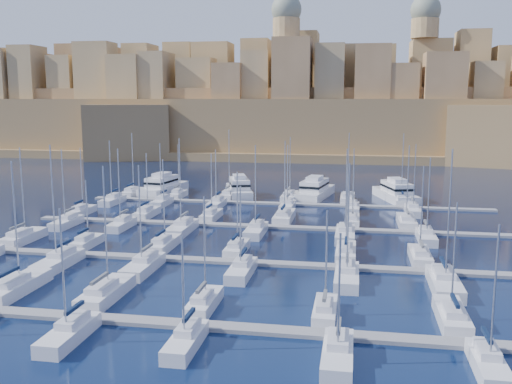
% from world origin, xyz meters
% --- Properties ---
extents(ground, '(600.00, 600.00, 0.00)m').
position_xyz_m(ground, '(0.00, 0.00, 0.00)').
color(ground, black).
rests_on(ground, ground).
extents(pontoon_near, '(84.00, 2.00, 0.40)m').
position_xyz_m(pontoon_near, '(0.00, -34.00, 0.20)').
color(pontoon_near, slate).
rests_on(pontoon_near, ground).
extents(pontoon_mid_near, '(84.00, 2.00, 0.40)m').
position_xyz_m(pontoon_mid_near, '(0.00, -12.00, 0.20)').
color(pontoon_mid_near, slate).
rests_on(pontoon_mid_near, ground).
extents(pontoon_mid_far, '(84.00, 2.00, 0.40)m').
position_xyz_m(pontoon_mid_far, '(0.00, 10.00, 0.20)').
color(pontoon_mid_far, slate).
rests_on(pontoon_mid_far, ground).
extents(pontoon_far, '(84.00, 2.00, 0.40)m').
position_xyz_m(pontoon_far, '(0.00, 32.00, 0.20)').
color(pontoon_far, slate).
rests_on(pontoon_far, ground).
extents(sailboat_1, '(3.09, 10.30, 15.30)m').
position_xyz_m(sailboat_1, '(-23.14, -27.98, 0.76)').
color(sailboat_1, silver).
rests_on(sailboat_1, ground).
extents(sailboat_2, '(2.98, 9.92, 14.99)m').
position_xyz_m(sailboat_2, '(-12.24, -28.16, 0.76)').
color(sailboat_2, silver).
rests_on(sailboat_2, ground).
extents(sailboat_3, '(2.37, 7.89, 12.20)m').
position_xyz_m(sailboat_3, '(-0.79, -29.16, 0.72)').
color(sailboat_3, silver).
rests_on(sailboat_3, ground).
extents(sailboat_4, '(2.25, 7.51, 11.24)m').
position_xyz_m(sailboat_4, '(11.83, -29.35, 0.71)').
color(sailboat_4, silver).
rests_on(sailboat_4, ground).
extents(sailboat_5, '(2.69, 8.95, 12.27)m').
position_xyz_m(sailboat_5, '(24.18, -28.64, 0.73)').
color(sailboat_5, silver).
rests_on(sailboat_5, ground).
extents(sailboat_8, '(2.49, 8.30, 12.69)m').
position_xyz_m(sailboat_8, '(-10.77, -39.04, 0.73)').
color(sailboat_8, silver).
rests_on(sailboat_8, ground).
extents(sailboat_9, '(2.29, 7.63, 10.60)m').
position_xyz_m(sailboat_9, '(0.13, -38.71, 0.70)').
color(sailboat_9, silver).
rests_on(sailboat_9, ground).
extents(sailboat_10, '(2.52, 8.40, 11.50)m').
position_xyz_m(sailboat_10, '(13.43, -39.09, 0.72)').
color(sailboat_10, silver).
rests_on(sailboat_10, ground).
extents(sailboat_11, '(2.33, 7.77, 12.60)m').
position_xyz_m(sailboat_11, '(25.43, -38.78, 0.72)').
color(sailboat_11, silver).
rests_on(sailboat_11, ground).
extents(sailboat_12, '(2.83, 9.42, 14.87)m').
position_xyz_m(sailboat_12, '(-35.78, -6.41, 0.75)').
color(sailboat_12, silver).
rests_on(sailboat_12, ground).
extents(sailboat_13, '(2.21, 7.37, 10.31)m').
position_xyz_m(sailboat_13, '(-24.75, -7.41, 0.70)').
color(sailboat_13, silver).
rests_on(sailboat_13, ground).
extents(sailboat_14, '(2.66, 8.87, 13.50)m').
position_xyz_m(sailboat_14, '(-13.03, -6.68, 0.74)').
color(sailboat_14, silver).
rests_on(sailboat_14, ground).
extents(sailboat_15, '(2.44, 8.12, 11.98)m').
position_xyz_m(sailboat_15, '(-1.97, -7.05, 0.72)').
color(sailboat_15, silver).
rests_on(sailboat_15, ground).
extents(sailboat_16, '(2.70, 9.02, 13.31)m').
position_xyz_m(sailboat_16, '(13.43, -6.61, 0.74)').
color(sailboat_16, silver).
rests_on(sailboat_16, ground).
extents(sailboat_17, '(2.63, 8.75, 13.30)m').
position_xyz_m(sailboat_17, '(23.41, -6.74, 0.73)').
color(sailboat_17, silver).
rests_on(sailboat_17, ground).
extents(sailboat_19, '(2.87, 9.57, 16.40)m').
position_xyz_m(sailboat_19, '(-23.61, -17.67, 0.77)').
color(sailboat_19, silver).
rests_on(sailboat_19, ground).
extents(sailboat_20, '(2.85, 9.50, 14.05)m').
position_xyz_m(sailboat_20, '(-11.93, -17.63, 0.75)').
color(sailboat_20, silver).
rests_on(sailboat_20, ground).
extents(sailboat_21, '(2.60, 8.66, 11.71)m').
position_xyz_m(sailboat_21, '(0.78, -17.22, 0.72)').
color(sailboat_21, silver).
rests_on(sailboat_21, ground).
extents(sailboat_22, '(2.84, 9.46, 14.78)m').
position_xyz_m(sailboat_22, '(13.78, -17.61, 0.75)').
color(sailboat_22, silver).
rests_on(sailboat_22, ground).
extents(sailboat_23, '(3.16, 10.53, 16.65)m').
position_xyz_m(sailboat_23, '(24.96, -18.14, 0.78)').
color(sailboat_23, silver).
rests_on(sailboat_23, ground).
extents(sailboat_24, '(2.37, 7.89, 13.06)m').
position_xyz_m(sailboat_24, '(-36.82, 14.84, 0.73)').
color(sailboat_24, silver).
rests_on(sailboat_24, ground).
extents(sailboat_25, '(2.56, 8.54, 12.19)m').
position_xyz_m(sailboat_25, '(-23.90, 15.16, 0.72)').
color(sailboat_25, silver).
rests_on(sailboat_25, ground).
extents(sailboat_26, '(2.50, 8.32, 12.40)m').
position_xyz_m(sailboat_26, '(-11.46, 15.05, 0.72)').
color(sailboat_26, silver).
rests_on(sailboat_26, ground).
extents(sailboat_27, '(3.09, 10.30, 14.78)m').
position_xyz_m(sailboat_27, '(1.91, 16.03, 0.76)').
color(sailboat_27, silver).
rests_on(sailboat_27, ground).
extents(sailboat_28, '(2.37, 7.89, 12.63)m').
position_xyz_m(sailboat_28, '(14.15, 14.84, 0.72)').
color(sailboat_28, silver).
rests_on(sailboat_28, ground).
extents(sailboat_29, '(2.95, 9.85, 14.28)m').
position_xyz_m(sailboat_29, '(23.43, 15.80, 0.75)').
color(sailboat_29, silver).
rests_on(sailboat_29, ground).
extents(sailboat_30, '(2.53, 8.43, 13.79)m').
position_xyz_m(sailboat_30, '(-34.61, 4.90, 0.74)').
color(sailboat_30, silver).
rests_on(sailboat_30, ground).
extents(sailboat_31, '(2.46, 8.19, 13.99)m').
position_xyz_m(sailboat_31, '(-24.56, 5.01, 0.74)').
color(sailboat_31, silver).
rests_on(sailboat_31, ground).
extents(sailboat_32, '(3.02, 10.06, 15.87)m').
position_xyz_m(sailboat_32, '(-13.57, 4.09, 0.77)').
color(sailboat_32, silver).
rests_on(sailboat_32, ground).
extents(sailboat_33, '(2.71, 9.05, 14.94)m').
position_xyz_m(sailboat_33, '(-1.24, 4.59, 0.75)').
color(sailboat_33, silver).
rests_on(sailboat_33, ground).
extents(sailboat_34, '(2.96, 9.88, 14.64)m').
position_xyz_m(sailboat_34, '(13.12, 4.18, 0.76)').
color(sailboat_34, silver).
rests_on(sailboat_34, ground).
extents(sailboat_35, '(2.56, 8.53, 13.41)m').
position_xyz_m(sailboat_35, '(25.52, 4.84, 0.73)').
color(sailboat_35, silver).
rests_on(sailboat_35, ground).
extents(sailboat_36, '(2.64, 8.82, 14.57)m').
position_xyz_m(sailboat_36, '(-35.69, 37.30, 0.75)').
color(sailboat_36, silver).
rests_on(sailboat_36, ground).
extents(sailboat_37, '(2.30, 7.65, 12.18)m').
position_xyz_m(sailboat_37, '(-24.65, 36.72, 0.72)').
color(sailboat_37, silver).
rests_on(sailboat_37, ground).
extents(sailboat_38, '(2.67, 8.90, 15.56)m').
position_xyz_m(sailboat_38, '(-13.16, 37.34, 0.76)').
color(sailboat_38, silver).
rests_on(sailboat_38, ground).
extents(sailboat_39, '(2.97, 9.90, 14.04)m').
position_xyz_m(sailboat_39, '(0.31, 37.83, 0.75)').
color(sailboat_39, silver).
rests_on(sailboat_39, ground).
extents(sailboat_40, '(2.95, 9.83, 15.08)m').
position_xyz_m(sailboat_40, '(12.89, 37.79, 0.76)').
color(sailboat_40, silver).
rests_on(sailboat_40, ground).
extents(sailboat_41, '(2.65, 8.84, 15.10)m').
position_xyz_m(sailboat_41, '(24.11, 37.31, 0.75)').
color(sailboat_41, silver).
rests_on(sailboat_41, ground).
extents(sailboat_42, '(2.63, 8.77, 13.68)m').
position_xyz_m(sailboat_42, '(-35.85, 26.73, 0.74)').
color(sailboat_42, silver).
rests_on(sailboat_42, ground).
extents(sailboat_43, '(2.46, 8.21, 13.23)m').
position_xyz_m(sailboat_43, '(-25.04, 27.00, 0.73)').
color(sailboat_43, silver).
rests_on(sailboat_43, ground).
extents(sailboat_44, '(2.56, 8.53, 12.12)m').
position_xyz_m(sailboat_44, '(-13.33, 26.85, 0.72)').
color(sailboat_44, silver).
rests_on(sailboat_44, ground).
extents(sailboat_45, '(2.56, 8.53, 13.27)m').
position_xyz_m(sailboat_45, '(1.23, 26.85, 0.73)').
color(sailboat_45, silver).
rests_on(sailboat_45, ground).
extents(sailboat_46, '(2.58, 8.61, 12.78)m').
position_xyz_m(sailboat_46, '(14.05, 26.81, 0.73)').
color(sailboat_46, silver).
rests_on(sailboat_46, ground).
extents(sailboat_47, '(2.67, 8.91, 13.78)m').
position_xyz_m(sailboat_47, '(25.49, 26.66, 0.74)').
color(sailboat_47, silver).
rests_on(sailboat_47, ground).
extents(motor_yacht_a, '(7.31, 17.24, 5.25)m').
position_xyz_m(motor_yacht_a, '(-29.87, 41.52, 1.73)').
color(motor_yacht_a, silver).
rests_on(motor_yacht_a, ground).
extents(motor_yacht_b, '(9.17, 16.36, 5.25)m').
position_xyz_m(motor_yacht_b, '(-11.60, 41.04, 1.73)').
color(motor_yacht_b, silver).
rests_on(motor_yacht_b, ground).
extents(motor_yacht_c, '(8.08, 17.72, 5.25)m').
position_xyz_m(motor_yacht_c, '(5.60, 41.71, 1.73)').
color(motor_yacht_c, silver).
rests_on(motor_yacht_c, ground).
extents(motor_yacht_d, '(9.55, 17.37, 5.25)m').
position_xyz_m(motor_yacht_d, '(23.23, 41.50, 1.73)').
color(motor_yacht_d, silver).
rests_on(motor_yacht_d, ground).
extents(fortified_city, '(460.00, 108.95, 59.52)m').
position_xyz_m(fortified_city, '(-0.19, 155.26, 14.74)').
color(fortified_city, brown).
rests_on(fortified_city, ground).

